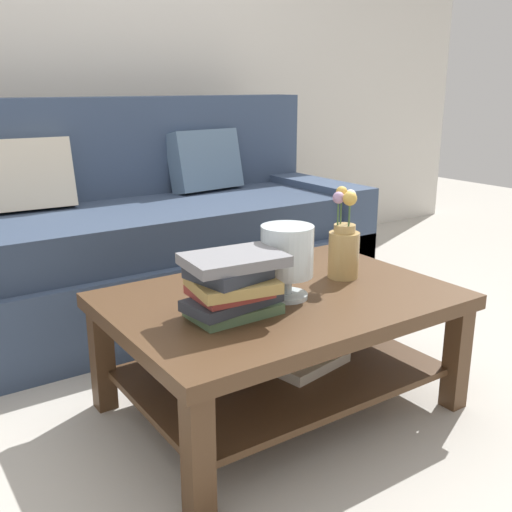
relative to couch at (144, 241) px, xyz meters
The scene contains 7 objects.
ground_plane 0.94m from the couch, 95.62° to the right, with size 10.00×10.00×0.00m, color #B7B2A8.
back_wall 1.26m from the couch, 96.17° to the left, with size 6.40×0.12×2.70m, color beige.
couch is the anchor object (origin of this frame).
coffee_table 1.16m from the couch, 89.97° to the right, with size 1.15×0.81×0.43m.
book_stack_main 1.27m from the couch, 101.38° to the right, with size 0.32×0.25×0.20m.
glass_hurricane_vase 1.22m from the couch, 90.45° to the right, with size 0.18×0.18×0.25m.
flower_pitcher 1.19m from the couch, 75.35° to the right, with size 0.11×0.11×0.34m.
Camera 1 is at (-1.07, -1.83, 1.12)m, focal length 41.74 mm.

